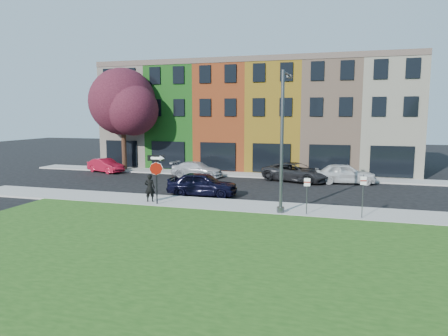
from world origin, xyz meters
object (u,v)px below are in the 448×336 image
(man, at_px, (150,188))
(sedan_near, at_px, (202,184))
(street_lamp, at_px, (283,142))
(stop_sign, at_px, (156,169))

(man, distance_m, sedan_near, 3.85)
(street_lamp, bearing_deg, stop_sign, -176.83)
(stop_sign, distance_m, man, 1.46)
(stop_sign, xyz_separation_m, street_lamp, (7.31, 0.14, 1.73))
(stop_sign, xyz_separation_m, man, (-0.67, 0.45, -1.21))
(sedan_near, bearing_deg, street_lamp, -123.67)
(stop_sign, bearing_deg, man, 143.96)
(stop_sign, relative_size, man, 1.71)
(man, height_order, sedan_near, man)
(stop_sign, bearing_deg, sedan_near, 63.32)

